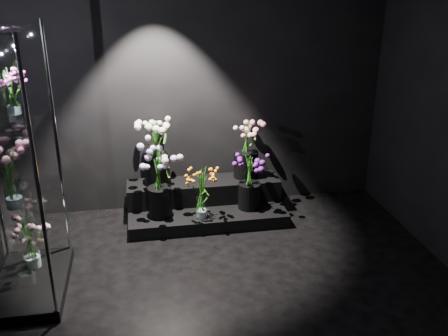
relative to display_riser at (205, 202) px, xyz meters
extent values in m
plane|color=black|center=(0.04, -1.67, -0.15)|extent=(4.00, 4.00, 0.00)
plane|color=black|center=(0.04, 0.33, 1.25)|extent=(4.00, 0.00, 4.00)
plane|color=black|center=(0.04, -3.67, 1.25)|extent=(4.00, 0.00, 4.00)
cube|color=black|center=(0.00, -0.08, -0.08)|extent=(1.67, 0.74, 0.14)
cube|color=black|center=(0.00, 0.10, 0.10)|extent=(1.67, 0.37, 0.23)
cube|color=black|center=(-1.65, -1.11, -0.10)|extent=(0.59, 0.99, 0.10)
cube|color=white|center=(-1.65, -1.11, 0.69)|extent=(0.53, 0.93, 0.01)
cube|color=white|center=(-1.65, -1.11, 1.33)|extent=(0.53, 0.93, 0.01)
cylinder|color=white|center=(-0.08, -0.31, 0.10)|extent=(0.12, 0.12, 0.23)
cylinder|color=black|center=(-0.50, -0.19, 0.14)|extent=(0.25, 0.25, 0.32)
cylinder|color=black|center=(0.45, -0.17, 0.13)|extent=(0.24, 0.24, 0.28)
cylinder|color=black|center=(-0.50, 0.10, 0.38)|extent=(0.27, 0.27, 0.33)
cylinder|color=black|center=(0.48, 0.14, 0.37)|extent=(0.27, 0.27, 0.30)
cylinder|color=white|center=(-1.62, -1.26, 0.81)|extent=(0.13, 0.13, 0.23)
cylinder|color=white|center=(-1.60, -0.93, 1.43)|extent=(0.12, 0.12, 0.19)
cylinder|color=white|center=(-1.66, -0.91, 0.08)|extent=(0.15, 0.15, 0.28)
camera|label=1|loc=(-0.65, -4.90, 2.38)|focal=40.00mm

